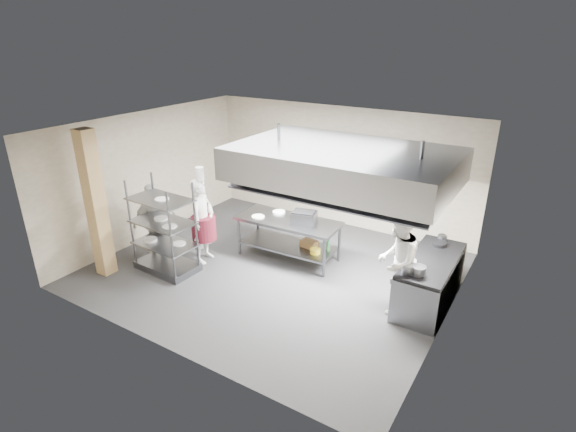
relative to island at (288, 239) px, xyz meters
The scene contains 23 objects.
floor 0.78m from the island, 87.37° to the right, with size 7.00×7.00×0.00m, color #2B2B2D.
ceiling 2.62m from the island, 87.37° to the right, with size 7.00×7.00×0.00m, color silver.
wall_back 2.58m from the island, 89.29° to the left, with size 7.00×7.00×0.00m, color tan.
wall_left 3.68m from the island, 169.57° to the right, with size 6.00×6.00×0.00m, color tan.
wall_right 3.74m from the island, 10.26° to the right, with size 6.00×6.00×0.00m, color tan.
column 3.97m from the island, 138.51° to the right, with size 0.30×0.30×3.00m, color tan.
exhaust_hood 2.37m from the island, 10.17° to the right, with size 4.00×2.50×0.60m, color gray.
hood_strip_a 1.70m from the island, 29.06° to the right, with size 1.60×0.12×0.04m, color white.
hood_strip_b 2.77m from the island, ahead, with size 1.60×0.12×0.04m, color white.
wall_shelf 3.05m from the island, 50.27° to the left, with size 1.50×0.28×0.04m, color gray.
island is the anchor object (origin of this frame).
island_worktop 0.42m from the island, ahead, with size 2.23×0.93×0.06m, color gray.
island_undershelf 0.16m from the island, ahead, with size 2.06×0.84×0.04m, color slate.
pass_rack 2.65m from the island, 136.79° to the right, with size 1.29×0.75×1.94m, color gray, non-canonical shape.
cooking_range 3.11m from the island, ahead, with size 0.80×2.00×0.84m, color gray.
range_top 3.14m from the island, ahead, with size 0.78×1.96×0.06m, color black.
chef_head 1.88m from the island, 144.97° to the right, with size 0.67×0.44×1.85m, color white.
chef_line 2.76m from the island, 14.28° to the right, with size 0.93×0.72×1.90m, color silver.
chef_plating 2.95m from the island, 151.54° to the right, with size 0.97×0.40×1.66m, color white.
griddle 0.69m from the island, ahead, with size 0.49×0.38×0.24m, color slate.
wicker_basket 0.47m from the island, 16.86° to the left, with size 0.35×0.24×0.15m, color brown.
stockpot 3.07m from the island, 16.54° to the right, with size 0.23×0.23×0.16m, color gray.
plate_stack 2.60m from the island, 136.79° to the right, with size 0.28×0.28×0.05m, color white.
Camera 1 is at (4.62, -6.88, 4.67)m, focal length 28.00 mm.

